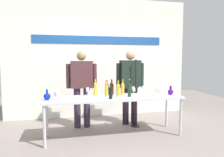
% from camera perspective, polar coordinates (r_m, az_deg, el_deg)
% --- Properties ---
extents(ground_plane, '(10.00, 10.00, 0.00)m').
position_cam_1_polar(ground_plane, '(4.25, 0.48, -15.03)').
color(ground_plane, gray).
extents(back_wall, '(4.66, 0.11, 3.00)m').
position_cam_1_polar(back_wall, '(5.53, -3.39, 5.58)').
color(back_wall, white).
rests_on(back_wall, ground).
extents(display_table, '(2.61, 0.67, 0.76)m').
position_cam_1_polar(display_table, '(4.06, 0.49, -5.66)').
color(display_table, silver).
rests_on(display_table, ground).
extents(decanter_blue_left, '(0.12, 0.12, 0.19)m').
position_cam_1_polar(decanter_blue_left, '(3.89, -16.92, -4.57)').
color(decanter_blue_left, '#0A23C0').
rests_on(decanter_blue_left, display_table).
extents(decanter_blue_right, '(0.11, 0.11, 0.18)m').
position_cam_1_polar(decanter_blue_right, '(4.41, 15.33, -3.39)').
color(decanter_blue_right, '#450F84').
rests_on(decanter_blue_right, display_table).
extents(presenter_left, '(0.65, 0.22, 1.64)m').
position_cam_1_polar(presenter_left, '(4.59, -8.06, -1.38)').
color(presenter_left, '#302739').
rests_on(presenter_left, ground).
extents(presenter_right, '(0.64, 0.22, 1.66)m').
position_cam_1_polar(presenter_right, '(4.80, 4.85, -0.96)').
color(presenter_right, black).
rests_on(presenter_right, ground).
extents(wine_bottle_0, '(0.07, 0.07, 0.31)m').
position_cam_1_polar(wine_bottle_0, '(4.05, 1.63, -2.97)').
color(wine_bottle_0, gold).
rests_on(wine_bottle_0, display_table).
extents(wine_bottle_1, '(0.06, 0.06, 0.30)m').
position_cam_1_polar(wine_bottle_1, '(4.07, -1.47, -3.03)').
color(wine_bottle_1, gold).
rests_on(wine_bottle_1, display_table).
extents(wine_bottle_2, '(0.07, 0.07, 0.29)m').
position_cam_1_polar(wine_bottle_2, '(4.28, -1.36, -2.66)').
color(wine_bottle_2, black).
rests_on(wine_bottle_2, display_table).
extents(wine_bottle_3, '(0.07, 0.07, 0.34)m').
position_cam_1_polar(wine_bottle_3, '(4.04, 4.69, -2.88)').
color(wine_bottle_3, '#1F3628').
rests_on(wine_bottle_3, display_table).
extents(wine_bottle_4, '(0.07, 0.07, 0.34)m').
position_cam_1_polar(wine_bottle_4, '(4.17, -4.44, -2.64)').
color(wine_bottle_4, gold).
rests_on(wine_bottle_4, display_table).
extents(wine_bottle_5, '(0.07, 0.07, 0.29)m').
position_cam_1_polar(wine_bottle_5, '(3.82, -0.38, -3.64)').
color(wine_bottle_5, black).
rests_on(wine_bottle_5, display_table).
extents(wine_bottle_6, '(0.08, 0.08, 0.30)m').
position_cam_1_polar(wine_bottle_6, '(4.27, -0.08, -2.58)').
color(wine_bottle_6, black).
rests_on(wine_bottle_6, display_table).
extents(wine_bottle_7, '(0.07, 0.07, 0.30)m').
position_cam_1_polar(wine_bottle_7, '(4.29, 2.84, -2.56)').
color(wine_bottle_7, gold).
rests_on(wine_bottle_7, display_table).
extents(wine_glass_left_0, '(0.06, 0.06, 0.15)m').
position_cam_1_polar(wine_glass_left_0, '(3.91, -14.64, -3.96)').
color(wine_glass_left_0, white).
rests_on(wine_glass_left_0, display_table).
extents(wine_glass_left_1, '(0.06, 0.06, 0.16)m').
position_cam_1_polar(wine_glass_left_1, '(4.15, -6.56, -3.01)').
color(wine_glass_left_1, white).
rests_on(wine_glass_left_1, display_table).
extents(wine_glass_left_2, '(0.07, 0.07, 0.16)m').
position_cam_1_polar(wine_glass_left_2, '(3.79, -6.11, -3.84)').
color(wine_glass_left_2, white).
rests_on(wine_glass_left_2, display_table).
extents(wine_glass_left_3, '(0.07, 0.07, 0.14)m').
position_cam_1_polar(wine_glass_left_3, '(3.77, -14.39, -4.27)').
color(wine_glass_left_3, white).
rests_on(wine_glass_left_3, display_table).
extents(wine_glass_right_0, '(0.06, 0.06, 0.14)m').
position_cam_1_polar(wine_glass_right_0, '(4.28, 5.82, -2.99)').
color(wine_glass_right_0, white).
rests_on(wine_glass_right_0, display_table).
extents(wine_glass_right_1, '(0.07, 0.07, 0.13)m').
position_cam_1_polar(wine_glass_right_1, '(4.29, 11.75, -3.11)').
color(wine_glass_right_1, white).
rests_on(wine_glass_right_1, display_table).
extents(wine_glass_right_2, '(0.06, 0.06, 0.14)m').
position_cam_1_polar(wine_glass_right_2, '(4.41, 7.38, -2.78)').
color(wine_glass_right_2, white).
rests_on(wine_glass_right_2, display_table).
extents(wine_glass_right_3, '(0.06, 0.06, 0.15)m').
position_cam_1_polar(wine_glass_right_3, '(4.50, 8.34, -2.53)').
color(wine_glass_right_3, white).
rests_on(wine_glass_right_3, display_table).
extents(wine_glass_right_4, '(0.07, 0.07, 0.16)m').
position_cam_1_polar(wine_glass_right_4, '(4.14, 12.37, -3.25)').
color(wine_glass_right_4, white).
rests_on(wine_glass_right_4, display_table).
extents(wine_glass_right_5, '(0.06, 0.06, 0.14)m').
position_cam_1_polar(wine_glass_right_5, '(4.43, 5.65, -2.64)').
color(wine_glass_right_5, white).
rests_on(wine_glass_right_5, display_table).
extents(microphone_stand, '(0.20, 0.20, 1.46)m').
position_cam_1_polar(microphone_stand, '(4.71, 6.30, -6.88)').
color(microphone_stand, black).
rests_on(microphone_stand, ground).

